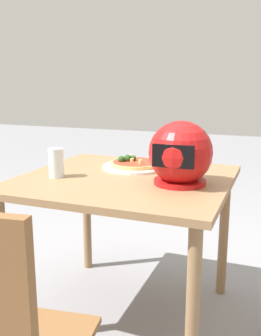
{
  "coord_description": "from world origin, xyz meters",
  "views": [
    {
      "loc": [
        -0.65,
        1.58,
        1.14
      ],
      "look_at": [
        0.01,
        -0.1,
        0.73
      ],
      "focal_mm": 40.78,
      "sensor_mm": 36.0,
      "label": 1
    }
  ],
  "objects": [
    {
      "name": "pizza",
      "position": [
        0.03,
        -0.2,
        0.74
      ],
      "size": [
        0.26,
        0.26,
        0.05
      ],
      "color": "tan",
      "rests_on": "pizza_plate"
    },
    {
      "name": "motorcycle_helmet",
      "position": [
        -0.27,
        0.03,
        0.84
      ],
      "size": [
        0.27,
        0.27,
        0.27
      ],
      "color": "#B21414",
      "rests_on": "dining_table"
    },
    {
      "name": "ground_plane",
      "position": [
        0.0,
        0.0,
        0.0
      ],
      "size": [
        14.0,
        14.0,
        0.0
      ],
      "primitive_type": "plane",
      "color": "gray"
    },
    {
      "name": "dining_table",
      "position": [
        0.0,
        0.0,
        0.62
      ],
      "size": [
        0.94,
        0.89,
        0.71
      ],
      "color": "olive",
      "rests_on": "ground"
    },
    {
      "name": "pizza_plate",
      "position": [
        0.03,
        -0.2,
        0.72
      ],
      "size": [
        0.33,
        0.33,
        0.01
      ],
      "primitive_type": "cylinder",
      "color": "white",
      "rests_on": "dining_table"
    },
    {
      "name": "drinking_glass",
      "position": [
        0.29,
        0.12,
        0.78
      ],
      "size": [
        0.07,
        0.07,
        0.13
      ],
      "primitive_type": "cylinder",
      "color": "silver",
      "rests_on": "dining_table"
    }
  ]
}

